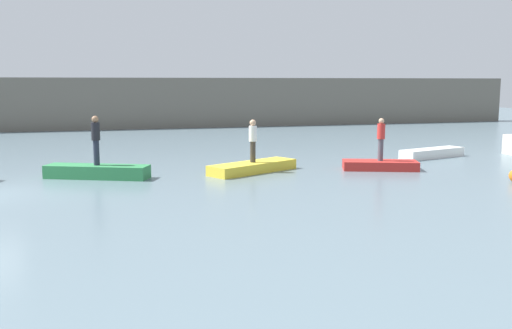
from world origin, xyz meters
name	(u,v)px	position (x,y,z in m)	size (l,w,h in m)	color
embankment_wall	(41,104)	(0.00, 25.26, 1.97)	(80.00, 1.20, 3.94)	#666056
rowboat_green	(97,172)	(3.74, 2.31, 0.25)	(3.92, 0.95, 0.50)	#2D7F47
rowboat_yellow	(253,167)	(9.79, 2.07, 0.20)	(3.97, 1.13, 0.40)	gold
rowboat_red	(380,165)	(15.04, 1.21, 0.19)	(3.03, 1.14, 0.38)	red
rowboat_white	(432,153)	(19.29, 3.94, 0.22)	(3.62, 0.90, 0.44)	white
person_white_shirt	(253,138)	(9.79, 2.07, 1.37)	(0.32, 0.32, 1.72)	#38332D
person_dark_shirt	(96,137)	(3.74, 2.31, 1.55)	(0.32, 0.32, 1.86)	#232838
person_red_shirt	(381,137)	(15.04, 1.21, 1.36)	(0.32, 0.32, 1.76)	#4C4C56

